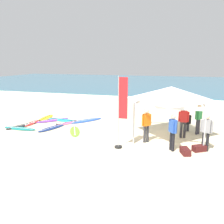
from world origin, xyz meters
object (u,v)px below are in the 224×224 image
(surfboard_navy, at_px, (52,128))
(surfboard_yellow, at_px, (45,118))
(surfboard_cyan, at_px, (63,120))
(person_green, at_px, (199,117))
(surfboard_purple, at_px, (52,120))
(surfboard_blue, at_px, (86,120))
(surfboard_teal, at_px, (20,128))
(person_blue, at_px, (173,130))
(surfboard_black, at_px, (22,126))
(canopy_tent, at_px, (171,93))
(person_red, at_px, (184,120))
(person_orange, at_px, (146,123))
(person_grey, at_px, (206,130))
(surfboard_pink, at_px, (67,123))
(banner_flag, at_px, (121,116))
(surfboard_lime, at_px, (75,131))
(gear_bag_near_tent, at_px, (185,151))
(gear_bag_by_pole, at_px, (199,148))
(surfboard_red, at_px, (32,123))
(person_black, at_px, (187,121))

(surfboard_navy, height_order, surfboard_yellow, same)
(surfboard_cyan, distance_m, person_green, 8.81)
(surfboard_purple, bearing_deg, surfboard_blue, 15.07)
(person_green, bearing_deg, surfboard_blue, 173.00)
(surfboard_teal, bearing_deg, surfboard_yellow, 87.58)
(person_blue, bearing_deg, surfboard_black, 171.16)
(canopy_tent, distance_m, person_red, 1.57)
(canopy_tent, xyz_separation_m, surfboard_black, (-9.02, -0.53, -2.35))
(person_orange, bearing_deg, person_grey, -7.49)
(surfboard_pink, bearing_deg, surfboard_blue, 46.75)
(canopy_tent, relative_size, surfboard_black, 1.57)
(canopy_tent, distance_m, surfboard_yellow, 9.12)
(surfboard_yellow, distance_m, banner_flag, 7.79)
(surfboard_lime, xyz_separation_m, surfboard_teal, (-3.47, -0.43, -0.00))
(surfboard_pink, height_order, banner_flag, banner_flag)
(surfboard_navy, bearing_deg, gear_bag_near_tent, -13.28)
(surfboard_cyan, bearing_deg, surfboard_blue, 12.56)
(surfboard_pink, relative_size, person_blue, 1.06)
(surfboard_pink, height_order, gear_bag_near_tent, gear_bag_near_tent)
(person_green, xyz_separation_m, gear_bag_by_pole, (-0.08, -2.64, -0.85))
(person_orange, height_order, gear_bag_near_tent, person_orange)
(surfboard_yellow, bearing_deg, person_green, -3.41)
(surfboard_pink, distance_m, surfboard_blue, 1.39)
(canopy_tent, xyz_separation_m, person_orange, (-1.07, -1.19, -1.40))
(person_red, relative_size, gear_bag_by_pole, 2.85)
(surfboard_cyan, bearing_deg, person_grey, -18.73)
(surfboard_teal, distance_m, surfboard_yellow, 2.63)
(surfboard_black, xyz_separation_m, person_orange, (7.95, -0.66, 0.95))
(surfboard_navy, distance_m, surfboard_blue, 2.60)
(surfboard_red, bearing_deg, person_blue, -13.70)
(canopy_tent, distance_m, surfboard_red, 9.12)
(person_orange, distance_m, banner_flag, 1.65)
(surfboard_teal, relative_size, surfboard_black, 1.03)
(surfboard_navy, xyz_separation_m, gear_bag_near_tent, (7.78, -1.84, 0.10))
(person_orange, xyz_separation_m, person_red, (1.79, 1.26, 0.00))
(person_green, bearing_deg, surfboard_cyan, 176.57)
(surfboard_pink, height_order, surfboard_black, same)
(surfboard_cyan, distance_m, person_red, 8.11)
(canopy_tent, relative_size, banner_flag, 0.99)
(surfboard_purple, relative_size, surfboard_navy, 1.02)
(surfboard_blue, distance_m, person_orange, 5.55)
(canopy_tent, distance_m, person_blue, 2.42)
(person_black, bearing_deg, person_grey, -75.41)
(surfboard_navy, bearing_deg, surfboard_blue, 59.45)
(person_orange, xyz_separation_m, gear_bag_near_tent, (1.90, -1.06, -0.85))
(person_grey, bearing_deg, person_blue, -164.24)
(surfboard_pink, bearing_deg, surfboard_purple, 163.07)
(surfboard_pink, relative_size, person_orange, 1.06)
(surfboard_teal, height_order, gear_bag_by_pole, gear_bag_by_pole)
(surfboard_red, height_order, person_red, person_red)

